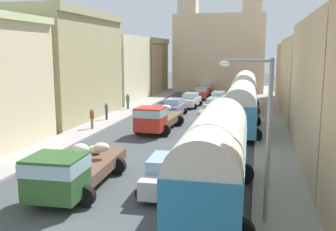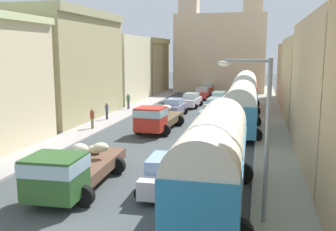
{
  "view_description": "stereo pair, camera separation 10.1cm",
  "coord_description": "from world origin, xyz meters",
  "px_view_note": "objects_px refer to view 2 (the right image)",
  "views": [
    {
      "loc": [
        6.04,
        -8.79,
        6.34
      ],
      "look_at": [
        0.0,
        16.53,
        1.89
      ],
      "focal_mm": 40.26,
      "sensor_mm": 36.0,
      "label": 1
    },
    {
      "loc": [
        6.14,
        -8.76,
        6.34
      ],
      "look_at": [
        0.0,
        16.53,
        1.89
      ],
      "focal_mm": 40.26,
      "sensor_mm": 36.0,
      "label": 2
    }
  ],
  "objects_px": {
    "parked_bus_1": "(241,106)",
    "pedestrian_1": "(107,110)",
    "car_7": "(219,98)",
    "pedestrian_2": "(92,118)",
    "cargo_truck_1": "(157,117)",
    "car_0": "(174,107)",
    "pedestrian_0": "(128,101)",
    "cargo_truck_0": "(72,169)",
    "car_1": "(191,100)",
    "parked_bus_0": "(214,156)",
    "car_4": "(165,174)",
    "car_5": "(208,120)",
    "car_3": "(207,89)",
    "car_2": "(202,93)",
    "car_6": "(215,105)",
    "streetlamp_near": "(260,126)",
    "parked_bus_2": "(245,90)"
  },
  "relations": [
    {
      "from": "pedestrian_2",
      "to": "car_4",
      "type": "bearing_deg",
      "value": -52.49
    },
    {
      "from": "pedestrian_1",
      "to": "pedestrian_2",
      "type": "xyz_separation_m",
      "value": [
        0.46,
        -4.11,
        0.01
      ]
    },
    {
      "from": "parked_bus_1",
      "to": "car_7",
      "type": "distance_m",
      "value": 16.26
    },
    {
      "from": "parked_bus_2",
      "to": "pedestrian_2",
      "type": "distance_m",
      "value": 17.25
    },
    {
      "from": "parked_bus_1",
      "to": "cargo_truck_0",
      "type": "bearing_deg",
      "value": -114.68
    },
    {
      "from": "cargo_truck_0",
      "to": "streetlamp_near",
      "type": "height_order",
      "value": "streetlamp_near"
    },
    {
      "from": "cargo_truck_1",
      "to": "car_1",
      "type": "distance_m",
      "value": 13.83
    },
    {
      "from": "car_2",
      "to": "pedestrian_2",
      "type": "height_order",
      "value": "pedestrian_2"
    },
    {
      "from": "parked_bus_1",
      "to": "pedestrian_1",
      "type": "relative_size",
      "value": 5.08
    },
    {
      "from": "car_5",
      "to": "pedestrian_2",
      "type": "height_order",
      "value": "pedestrian_2"
    },
    {
      "from": "car_5",
      "to": "pedestrian_0",
      "type": "bearing_deg",
      "value": 141.5
    },
    {
      "from": "parked_bus_0",
      "to": "car_0",
      "type": "height_order",
      "value": "parked_bus_0"
    },
    {
      "from": "parked_bus_0",
      "to": "pedestrian_1",
      "type": "xyz_separation_m",
      "value": [
        -11.88,
        17.16,
        -1.19
      ]
    },
    {
      "from": "cargo_truck_1",
      "to": "car_3",
      "type": "distance_m",
      "value": 27.69
    },
    {
      "from": "cargo_truck_0",
      "to": "car_0",
      "type": "bearing_deg",
      "value": 90.28
    },
    {
      "from": "car_1",
      "to": "pedestrian_2",
      "type": "relative_size",
      "value": 2.5
    },
    {
      "from": "parked_bus_1",
      "to": "car_6",
      "type": "relative_size",
      "value": 2.13
    },
    {
      "from": "pedestrian_0",
      "to": "car_3",
      "type": "bearing_deg",
      "value": 70.78
    },
    {
      "from": "cargo_truck_0",
      "to": "car_3",
      "type": "bearing_deg",
      "value": 89.51
    },
    {
      "from": "cargo_truck_0",
      "to": "car_1",
      "type": "relative_size",
      "value": 1.62
    },
    {
      "from": "car_5",
      "to": "car_7",
      "type": "xyz_separation_m",
      "value": [
        -0.68,
        14.51,
        0.05
      ]
    },
    {
      "from": "car_0",
      "to": "car_5",
      "type": "distance_m",
      "value": 6.84
    },
    {
      "from": "cargo_truck_0",
      "to": "car_6",
      "type": "height_order",
      "value": "cargo_truck_0"
    },
    {
      "from": "parked_bus_0",
      "to": "pedestrian_1",
      "type": "distance_m",
      "value": 20.91
    },
    {
      "from": "parked_bus_1",
      "to": "pedestrian_2",
      "type": "xyz_separation_m",
      "value": [
        -11.76,
        -1.58,
        -1.12
      ]
    },
    {
      "from": "parked_bus_1",
      "to": "car_4",
      "type": "height_order",
      "value": "parked_bus_1"
    },
    {
      "from": "car_5",
      "to": "car_7",
      "type": "distance_m",
      "value": 14.52
    },
    {
      "from": "parked_bus_1",
      "to": "car_2",
      "type": "xyz_separation_m",
      "value": [
        -6.1,
        20.7,
        -1.36
      ]
    },
    {
      "from": "parked_bus_2",
      "to": "car_4",
      "type": "bearing_deg",
      "value": -95.97
    },
    {
      "from": "cargo_truck_0",
      "to": "car_4",
      "type": "relative_size",
      "value": 1.77
    },
    {
      "from": "pedestrian_0",
      "to": "parked_bus_1",
      "type": "bearing_deg",
      "value": -36.25
    },
    {
      "from": "car_7",
      "to": "pedestrian_2",
      "type": "bearing_deg",
      "value": -115.74
    },
    {
      "from": "cargo_truck_1",
      "to": "car_1",
      "type": "height_order",
      "value": "cargo_truck_1"
    },
    {
      "from": "car_5",
      "to": "pedestrian_2",
      "type": "xyz_separation_m",
      "value": [
        -9.09,
        -2.93,
        0.28
      ]
    },
    {
      "from": "pedestrian_2",
      "to": "streetlamp_near",
      "type": "relative_size",
      "value": 0.29
    },
    {
      "from": "parked_bus_1",
      "to": "cargo_truck_0",
      "type": "xyz_separation_m",
      "value": [
        -6.71,
        -14.59,
        -0.99
      ]
    },
    {
      "from": "parked_bus_0",
      "to": "pedestrian_2",
      "type": "relative_size",
      "value": 5.64
    },
    {
      "from": "parked_bus_1",
      "to": "car_4",
      "type": "distance_m",
      "value": 13.72
    },
    {
      "from": "cargo_truck_0",
      "to": "car_6",
      "type": "relative_size",
      "value": 1.75
    },
    {
      "from": "car_1",
      "to": "streetlamp_near",
      "type": "height_order",
      "value": "streetlamp_near"
    },
    {
      "from": "car_7",
      "to": "pedestrian_1",
      "type": "bearing_deg",
      "value": -123.63
    },
    {
      "from": "cargo_truck_1",
      "to": "car_0",
      "type": "distance_m",
      "value": 7.78
    },
    {
      "from": "parked_bus_2",
      "to": "car_6",
      "type": "height_order",
      "value": "parked_bus_2"
    },
    {
      "from": "parked_bus_0",
      "to": "car_2",
      "type": "height_order",
      "value": "parked_bus_0"
    },
    {
      "from": "parked_bus_1",
      "to": "car_4",
      "type": "bearing_deg",
      "value": -101.37
    },
    {
      "from": "car_1",
      "to": "car_2",
      "type": "height_order",
      "value": "car_1"
    },
    {
      "from": "car_4",
      "to": "car_5",
      "type": "distance_m",
      "value": 14.74
    },
    {
      "from": "parked_bus_1",
      "to": "car_3",
      "type": "xyz_separation_m",
      "value": [
        -6.35,
        26.72,
        -1.32
      ]
    },
    {
      "from": "cargo_truck_1",
      "to": "pedestrian_0",
      "type": "height_order",
      "value": "cargo_truck_1"
    },
    {
      "from": "car_2",
      "to": "pedestrian_2",
      "type": "distance_m",
      "value": 22.98
    }
  ]
}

